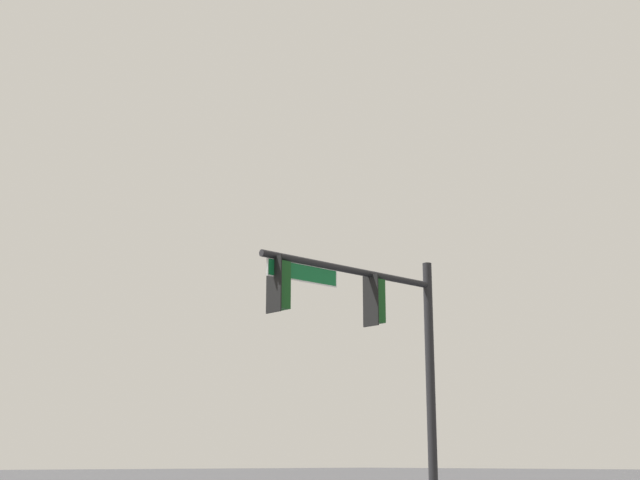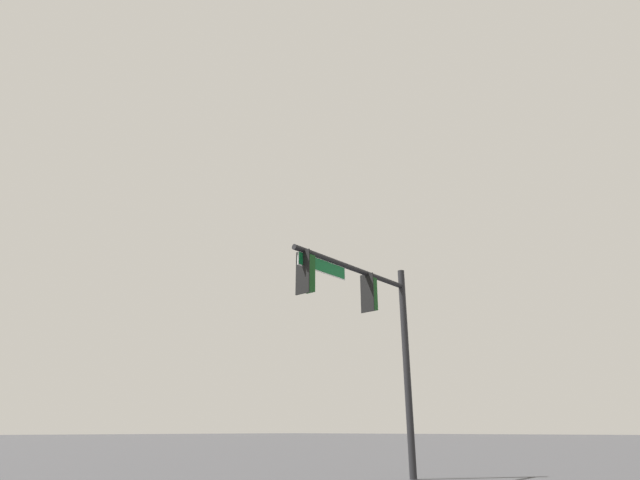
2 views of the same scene
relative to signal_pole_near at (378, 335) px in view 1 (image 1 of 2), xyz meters
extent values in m
cylinder|color=black|center=(-1.92, 0.01, -1.40)|extent=(0.24, 0.24, 7.02)
cylinder|color=black|center=(0.91, -0.01, 1.51)|extent=(5.67, 0.20, 0.17)
cube|color=black|center=(0.25, 0.00, 0.84)|extent=(0.03, 0.52, 1.30)
cube|color=#144719|center=(0.06, 0.00, 0.84)|extent=(0.36, 0.32, 1.10)
cylinder|color=#144719|center=(0.06, 0.00, 1.45)|extent=(0.04, 0.04, 0.12)
cylinder|color=#340503|center=(-0.14, 0.00, 1.17)|extent=(0.03, 0.22, 0.22)
cylinder|color=yellow|center=(-0.14, 0.00, 0.84)|extent=(0.03, 0.22, 0.22)
cylinder|color=black|center=(-0.14, 0.00, 0.51)|extent=(0.03, 0.22, 0.22)
cube|color=black|center=(3.37, -0.02, 0.84)|extent=(0.03, 0.52, 1.30)
cube|color=#144719|center=(3.18, -0.02, 0.84)|extent=(0.36, 0.32, 1.10)
cylinder|color=#144719|center=(3.18, -0.02, 1.45)|extent=(0.04, 0.04, 0.12)
cylinder|color=#340503|center=(2.98, -0.02, 1.17)|extent=(0.03, 0.22, 0.22)
cylinder|color=yellow|center=(2.98, -0.02, 0.84)|extent=(0.03, 0.22, 0.22)
cylinder|color=black|center=(2.98, -0.02, 0.51)|extent=(0.03, 0.22, 0.22)
cube|color=#0F602D|center=(2.50, -0.02, 1.23)|extent=(2.09, 0.05, 0.37)
cube|color=white|center=(2.50, -0.02, 1.23)|extent=(2.15, 0.04, 0.43)
camera|label=1|loc=(16.00, 15.29, -3.07)|focal=50.00mm
camera|label=2|loc=(13.39, 9.40, -3.42)|focal=28.00mm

